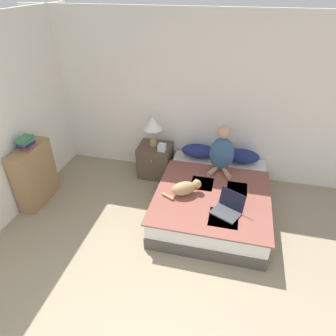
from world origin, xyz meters
The scene contains 12 objects.
wall_back centered at (0.00, 3.61, 1.27)m, with size 5.76×0.05×2.55m.
bed centered at (0.33, 2.59, 0.20)m, with size 1.52×1.90×0.41m.
pillow_near centered at (-0.01, 3.37, 0.51)m, with size 0.56×0.30×0.21m.
pillow_far centered at (0.66, 3.37, 0.51)m, with size 0.56×0.30×0.21m.
person_sitting centered at (0.37, 3.07, 0.73)m, with size 0.37×0.35×0.73m.
cat_tabby centered at (-0.03, 2.35, 0.51)m, with size 0.50×0.35×0.20m.
laptop_open centered at (0.54, 2.12, 0.46)m, with size 0.43×0.41×0.25m.
nightstand centered at (-0.72, 3.31, 0.28)m, with size 0.53×0.48×0.55m.
table_lamp centered at (-0.75, 3.33, 0.92)m, with size 0.31×0.31×0.49m.
tissue_box centered at (-0.57, 3.19, 0.61)m, with size 0.12×0.12×0.14m.
bookshelf centered at (-2.23, 2.23, 0.45)m, with size 0.23×0.70×0.90m.
book_stack_top centered at (-2.23, 2.23, 0.99)m, with size 0.21×0.24×0.16m.
Camera 1 is at (0.49, -0.81, 2.89)m, focal length 32.00 mm.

